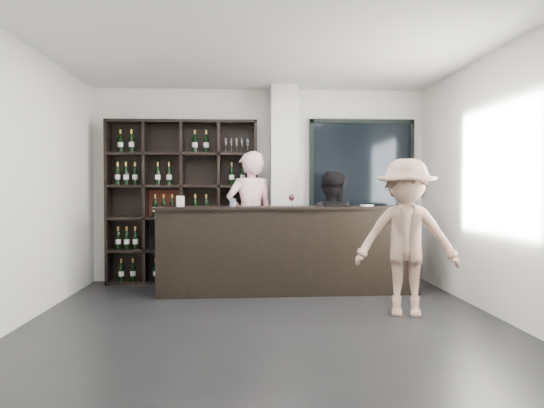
{
  "coord_description": "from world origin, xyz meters",
  "views": [
    {
      "loc": [
        -0.22,
        -5.31,
        1.38
      ],
      "look_at": [
        0.1,
        1.1,
        1.21
      ],
      "focal_mm": 35.0,
      "sensor_mm": 36.0,
      "label": 1
    }
  ],
  "objects": [
    {
      "name": "napkin_stack",
      "position": [
        1.42,
        1.78,
        1.17
      ],
      "size": [
        0.16,
        0.16,
        0.02
      ],
      "primitive_type": "cube",
      "rotation": [
        0.0,
        0.0,
        0.35
      ],
      "color": "white",
      "rests_on": "tasting_counter"
    },
    {
      "name": "floor",
      "position": [
        0.0,
        0.0,
        -0.01
      ],
      "size": [
        5.0,
        5.5,
        0.01
      ],
      "primitive_type": "cube",
      "color": "black",
      "rests_on": "ground"
    },
    {
      "name": "taster_pink",
      "position": [
        -0.15,
        2.4,
        0.97
      ],
      "size": [
        0.8,
        0.63,
        1.94
      ],
      "primitive_type": "imported",
      "rotation": [
        0.0,
        0.0,
        3.4
      ],
      "color": "#FFC6CB",
      "rests_on": "floor"
    },
    {
      "name": "structural_column",
      "position": [
        0.35,
        2.47,
        1.45
      ],
      "size": [
        0.4,
        0.4,
        2.9
      ],
      "primitive_type": "cube",
      "color": "silver",
      "rests_on": "floor"
    },
    {
      "name": "taster_black",
      "position": [
        0.95,
        1.94,
        0.82
      ],
      "size": [
        0.96,
        0.85,
        1.64
      ],
      "primitive_type": "imported",
      "rotation": [
        0.0,
        0.0,
        2.8
      ],
      "color": "black",
      "rests_on": "floor"
    },
    {
      "name": "wine_shelf",
      "position": [
        -1.15,
        2.57,
        1.2
      ],
      "size": [
        2.2,
        0.35,
        2.4
      ],
      "primitive_type": null,
      "color": "black",
      "rests_on": "floor"
    },
    {
      "name": "tasting_counter",
      "position": [
        0.35,
        1.75,
        0.58
      ],
      "size": [
        3.51,
        0.72,
        1.16
      ],
      "rotation": [
        0.0,
        0.0,
        0.03
      ],
      "color": "black",
      "rests_on": "floor"
    },
    {
      "name": "wine_glass",
      "position": [
        0.4,
        1.77,
        1.25
      ],
      "size": [
        0.1,
        0.1,
        0.18
      ],
      "primitive_type": null,
      "rotation": [
        0.0,
        0.0,
        -0.33
      ],
      "color": "white",
      "rests_on": "tasting_counter"
    },
    {
      "name": "glass_panel",
      "position": [
        1.55,
        2.69,
        1.4
      ],
      "size": [
        1.6,
        0.08,
        2.1
      ],
      "color": "black",
      "rests_on": "floor"
    },
    {
      "name": "spit_cup",
      "position": [
        -0.39,
        1.68,
        1.21
      ],
      "size": [
        0.08,
        0.08,
        0.1
      ],
      "primitive_type": "cylinder",
      "rotation": [
        0.0,
        0.0,
        -0.07
      ],
      "color": "silver",
      "rests_on": "tasting_counter"
    },
    {
      "name": "card_stand",
      "position": [
        -1.08,
        1.74,
        1.23
      ],
      "size": [
        0.1,
        0.07,
        0.14
      ],
      "primitive_type": "cube",
      "rotation": [
        0.0,
        0.0,
        -0.22
      ],
      "color": "white",
      "rests_on": "tasting_counter"
    },
    {
      "name": "customer",
      "position": [
        1.55,
        0.4,
        0.86
      ],
      "size": [
        1.23,
        0.88,
        1.72
      ],
      "primitive_type": "imported",
      "rotation": [
        0.0,
        0.0,
        -0.23
      ],
      "color": "#926E5A",
      "rests_on": "floor"
    }
  ]
}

